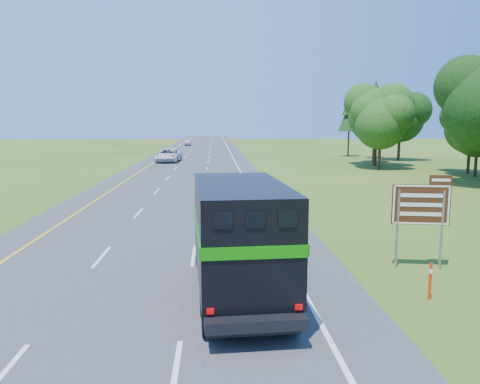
{
  "coord_description": "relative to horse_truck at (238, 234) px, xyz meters",
  "views": [
    {
      "loc": [
        2.71,
        -7.34,
        5.34
      ],
      "look_at": [
        4.0,
        16.37,
        1.81
      ],
      "focal_mm": 35.0,
      "sensor_mm": 36.0,
      "label": 1
    }
  ],
  "objects": [
    {
      "name": "road",
      "position": [
        -3.4,
        43.36,
        -1.93
      ],
      "size": [
        15.0,
        260.0,
        0.04
      ],
      "primitive_type": "cube",
      "color": "#38383A",
      "rests_on": "ground"
    },
    {
      "name": "horse_truck",
      "position": [
        0.0,
        0.0,
        0.0
      ],
      "size": [
        3.0,
        8.19,
        3.57
      ],
      "rotation": [
        0.0,
        0.0,
        0.06
      ],
      "color": "black",
      "rests_on": "road"
    },
    {
      "name": "far_car",
      "position": [
        -6.98,
        95.68,
        -1.22
      ],
      "size": [
        1.72,
        4.07,
        1.37
      ],
      "primitive_type": "imported",
      "rotation": [
        0.0,
        0.0,
        0.03
      ],
      "color": "silver",
      "rests_on": "road"
    },
    {
      "name": "white_suv",
      "position": [
        -6.97,
        49.93,
        -1.0
      ],
      "size": [
        3.41,
        6.69,
        1.81
      ],
      "primitive_type": "imported",
      "rotation": [
        0.0,
        0.0,
        -0.06
      ],
      "color": "silver",
      "rests_on": "road"
    },
    {
      "name": "lane_markings",
      "position": [
        -3.4,
        43.36,
        -1.9
      ],
      "size": [
        11.15,
        260.0,
        0.01
      ],
      "color": "yellow",
      "rests_on": "road"
    },
    {
      "name": "exit_sign",
      "position": [
        6.8,
        2.31,
        0.32
      ],
      "size": [
        2.04,
        0.41,
        3.49
      ],
      "rotation": [
        0.0,
        0.0,
        -0.17
      ],
      "color": "gray",
      "rests_on": "ground"
    },
    {
      "name": "delineator",
      "position": [
        5.8,
        -0.71,
        -1.33
      ],
      "size": [
        0.09,
        0.05,
        1.16
      ],
      "color": "red",
      "rests_on": "ground"
    }
  ]
}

